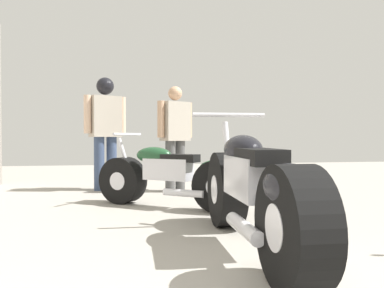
# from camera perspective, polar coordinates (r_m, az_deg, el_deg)

# --- Properties ---
(ground_plane) EXTENTS (16.63, 16.63, 0.00)m
(ground_plane) POSITION_cam_1_polar(r_m,az_deg,el_deg) (3.88, 3.39, -11.54)
(ground_plane) COLOR #9E998E
(motorcycle_maroon_cruiser) EXTENTS (0.68, 2.28, 1.07)m
(motorcycle_maroon_cruiser) POSITION_cam_1_polar(r_m,az_deg,el_deg) (2.97, 8.80, -6.77)
(motorcycle_maroon_cruiser) COLOR black
(motorcycle_maroon_cruiser) RESTS_ON ground_plane
(motorcycle_black_naked) EXTENTS (1.68, 1.32, 0.89)m
(motorcycle_black_naked) POSITION_cam_1_polar(r_m,az_deg,el_deg) (4.74, -3.11, -4.79)
(motorcycle_black_naked) COLOR black
(motorcycle_black_naked) RESTS_ON ground_plane
(mechanic_in_blue) EXTENTS (0.61, 0.42, 1.62)m
(mechanic_in_blue) POSITION_cam_1_polar(r_m,az_deg,el_deg) (6.10, -2.44, 1.72)
(mechanic_in_blue) COLOR #4C4C4C
(mechanic_in_blue) RESTS_ON ground_plane
(mechanic_with_helmet) EXTENTS (0.68, 0.43, 1.78)m
(mechanic_with_helmet) POSITION_cam_1_polar(r_m,az_deg,el_deg) (6.42, -12.38, 3.02)
(mechanic_with_helmet) COLOR #384766
(mechanic_with_helmet) RESTS_ON ground_plane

